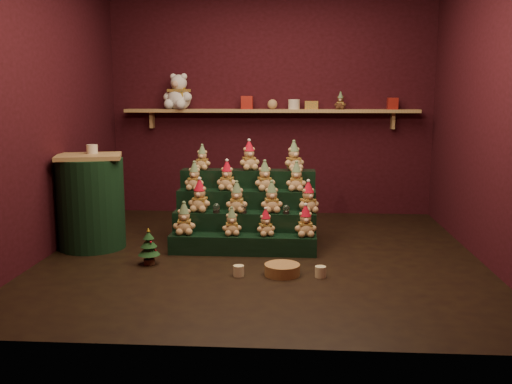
# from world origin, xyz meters

# --- Properties ---
(ground) EXTENTS (4.00, 4.00, 0.00)m
(ground) POSITION_xyz_m (0.00, 0.00, 0.00)
(ground) COLOR black
(ground) RESTS_ON ground
(back_wall) EXTENTS (4.00, 0.10, 2.80)m
(back_wall) POSITION_xyz_m (0.00, 2.05, 1.40)
(back_wall) COLOR black
(back_wall) RESTS_ON ground
(front_wall) EXTENTS (4.00, 0.10, 2.80)m
(front_wall) POSITION_xyz_m (0.00, -2.05, 1.40)
(front_wall) COLOR black
(front_wall) RESTS_ON ground
(left_wall) EXTENTS (0.10, 4.00, 2.80)m
(left_wall) POSITION_xyz_m (-2.05, 0.00, 1.40)
(left_wall) COLOR black
(left_wall) RESTS_ON ground
(right_wall) EXTENTS (0.10, 4.00, 2.80)m
(right_wall) POSITION_xyz_m (2.05, 0.00, 1.40)
(right_wall) COLOR black
(right_wall) RESTS_ON ground
(back_shelf) EXTENTS (3.60, 0.26, 0.24)m
(back_shelf) POSITION_xyz_m (0.00, 1.87, 1.29)
(back_shelf) COLOR tan
(back_shelf) RESTS_ON ground
(riser_tier_front) EXTENTS (1.40, 0.22, 0.18)m
(riser_tier_front) POSITION_xyz_m (-0.18, 0.04, 0.09)
(riser_tier_front) COLOR black
(riser_tier_front) RESTS_ON ground
(riser_tier_midfront) EXTENTS (1.40, 0.22, 0.36)m
(riser_tier_midfront) POSITION_xyz_m (-0.18, 0.26, 0.18)
(riser_tier_midfront) COLOR black
(riser_tier_midfront) RESTS_ON ground
(riser_tier_midback) EXTENTS (1.40, 0.22, 0.54)m
(riser_tier_midback) POSITION_xyz_m (-0.18, 0.48, 0.27)
(riser_tier_midback) COLOR black
(riser_tier_midback) RESTS_ON ground
(riser_tier_back) EXTENTS (1.40, 0.22, 0.72)m
(riser_tier_back) POSITION_xyz_m (-0.18, 0.70, 0.36)
(riser_tier_back) COLOR black
(riser_tier_back) RESTS_ON ground
(teddy_0) EXTENTS (0.24, 0.22, 0.30)m
(teddy_0) POSITION_xyz_m (-0.74, 0.06, 0.33)
(teddy_0) COLOR tan
(teddy_0) RESTS_ON riser_tier_front
(teddy_1) EXTENTS (0.21, 0.20, 0.26)m
(teddy_1) POSITION_xyz_m (-0.29, 0.05, 0.31)
(teddy_1) COLOR tan
(teddy_1) RESTS_ON riser_tier_front
(teddy_2) EXTENTS (0.22, 0.21, 0.25)m
(teddy_2) POSITION_xyz_m (0.03, 0.05, 0.30)
(teddy_2) COLOR tan
(teddy_2) RESTS_ON riser_tier_front
(teddy_3) EXTENTS (0.23, 0.21, 0.29)m
(teddy_3) POSITION_xyz_m (0.41, 0.05, 0.32)
(teddy_3) COLOR tan
(teddy_3) RESTS_ON riser_tier_front
(teddy_4) EXTENTS (0.25, 0.23, 0.31)m
(teddy_4) POSITION_xyz_m (-0.63, 0.26, 0.52)
(teddy_4) COLOR tan
(teddy_4) RESTS_ON riser_tier_midfront
(teddy_5) EXTENTS (0.22, 0.20, 0.30)m
(teddy_5) POSITION_xyz_m (-0.26, 0.25, 0.51)
(teddy_5) COLOR tan
(teddy_5) RESTS_ON riser_tier_midfront
(teddy_6) EXTENTS (0.24, 0.23, 0.30)m
(teddy_6) POSITION_xyz_m (0.08, 0.27, 0.51)
(teddy_6) COLOR tan
(teddy_6) RESTS_ON riser_tier_midfront
(teddy_7) EXTENTS (0.28, 0.27, 0.30)m
(teddy_7) POSITION_xyz_m (0.44, 0.28, 0.51)
(teddy_7) COLOR tan
(teddy_7) RESTS_ON riser_tier_midfront
(teddy_8) EXTENTS (0.22, 0.20, 0.28)m
(teddy_8) POSITION_xyz_m (-0.71, 0.47, 0.68)
(teddy_8) COLOR tan
(teddy_8) RESTS_ON riser_tier_midback
(teddy_9) EXTENTS (0.23, 0.21, 0.29)m
(teddy_9) POSITION_xyz_m (-0.38, 0.49, 0.68)
(teddy_9) COLOR tan
(teddy_9) RESTS_ON riser_tier_midback
(teddy_10) EXTENTS (0.26, 0.25, 0.30)m
(teddy_10) POSITION_xyz_m (0.00, 0.49, 0.69)
(teddy_10) COLOR tan
(teddy_10) RESTS_ON riser_tier_midback
(teddy_11) EXTENTS (0.21, 0.20, 0.29)m
(teddy_11) POSITION_xyz_m (0.32, 0.49, 0.68)
(teddy_11) COLOR tan
(teddy_11) RESTS_ON riser_tier_midback
(teddy_12) EXTENTS (0.20, 0.18, 0.25)m
(teddy_12) POSITION_xyz_m (-0.66, 0.69, 0.85)
(teddy_12) COLOR tan
(teddy_12) RESTS_ON riser_tier_back
(teddy_13) EXTENTS (0.26, 0.25, 0.30)m
(teddy_13) POSITION_xyz_m (-0.17, 0.71, 0.87)
(teddy_13) COLOR tan
(teddy_13) RESTS_ON riser_tier_back
(teddy_14) EXTENTS (0.27, 0.26, 0.30)m
(teddy_14) POSITION_xyz_m (0.29, 0.69, 0.87)
(teddy_14) COLOR tan
(teddy_14) RESTS_ON riser_tier_back
(snow_globe_a) EXTENTS (0.07, 0.07, 0.09)m
(snow_globe_a) POSITION_xyz_m (-0.45, 0.20, 0.41)
(snow_globe_a) COLOR black
(snow_globe_a) RESTS_ON riser_tier_midfront
(snow_globe_b) EXTENTS (0.07, 0.07, 0.09)m
(snow_globe_b) POSITION_xyz_m (-0.19, 0.20, 0.41)
(snow_globe_b) COLOR black
(snow_globe_b) RESTS_ON riser_tier_midfront
(snow_globe_c) EXTENTS (0.07, 0.07, 0.09)m
(snow_globe_c) POSITION_xyz_m (0.22, 0.20, 0.40)
(snow_globe_c) COLOR black
(snow_globe_c) RESTS_ON riser_tier_midfront
(side_table) EXTENTS (0.72, 0.64, 0.93)m
(side_table) POSITION_xyz_m (-1.69, 0.17, 0.46)
(side_table) COLOR tan
(side_table) RESTS_ON ground
(table_ornament) EXTENTS (0.11, 0.11, 0.09)m
(table_ornament) POSITION_xyz_m (-1.69, 0.27, 0.97)
(table_ornament) COLOR beige
(table_ornament) RESTS_ON side_table
(mini_christmas_tree) EXTENTS (0.20, 0.20, 0.33)m
(mini_christmas_tree) POSITION_xyz_m (-0.99, -0.36, 0.16)
(mini_christmas_tree) COLOR #422717
(mini_christmas_tree) RESTS_ON ground
(mug_left) EXTENTS (0.09, 0.09, 0.09)m
(mug_left) POSITION_xyz_m (-0.16, -0.64, 0.04)
(mug_left) COLOR beige
(mug_left) RESTS_ON ground
(mug_right) EXTENTS (0.09, 0.09, 0.09)m
(mug_right) POSITION_xyz_m (0.52, -0.62, 0.05)
(mug_right) COLOR beige
(mug_right) RESTS_ON ground
(wicker_basket) EXTENTS (0.37, 0.37, 0.09)m
(wicker_basket) POSITION_xyz_m (0.21, -0.59, 0.05)
(wicker_basket) COLOR #A57E42
(wicker_basket) RESTS_ON ground
(white_bear) EXTENTS (0.48, 0.45, 0.54)m
(white_bear) POSITION_xyz_m (-1.13, 1.84, 1.59)
(white_bear) COLOR white
(white_bear) RESTS_ON back_shelf
(brown_bear) EXTENTS (0.16, 0.15, 0.20)m
(brown_bear) POSITION_xyz_m (0.85, 1.84, 1.42)
(brown_bear) COLOR #4E2D1A
(brown_bear) RESTS_ON back_shelf
(gift_tin_red_a) EXTENTS (0.14, 0.14, 0.16)m
(gift_tin_red_a) POSITION_xyz_m (-0.29, 1.85, 1.40)
(gift_tin_red_a) COLOR #A12118
(gift_tin_red_a) RESTS_ON back_shelf
(gift_tin_cream) EXTENTS (0.14, 0.14, 0.12)m
(gift_tin_cream) POSITION_xyz_m (0.29, 1.85, 1.38)
(gift_tin_cream) COLOR beige
(gift_tin_cream) RESTS_ON back_shelf
(gift_tin_red_b) EXTENTS (0.12, 0.12, 0.14)m
(gift_tin_red_b) POSITION_xyz_m (1.47, 1.85, 1.39)
(gift_tin_red_b) COLOR #A12118
(gift_tin_red_b) RESTS_ON back_shelf
(shelf_plush_ball) EXTENTS (0.12, 0.12, 0.12)m
(shelf_plush_ball) POSITION_xyz_m (0.02, 1.85, 1.38)
(shelf_plush_ball) COLOR tan
(shelf_plush_ball) RESTS_ON back_shelf
(scarf_gift_box) EXTENTS (0.16, 0.10, 0.10)m
(scarf_gift_box) POSITION_xyz_m (0.50, 1.85, 1.37)
(scarf_gift_box) COLOR orange
(scarf_gift_box) RESTS_ON back_shelf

